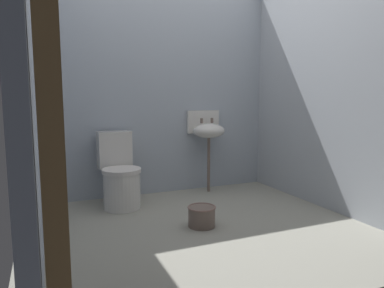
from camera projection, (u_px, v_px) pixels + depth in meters
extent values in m
cube|color=gray|center=(205.00, 228.00, 3.18)|extent=(3.11, 2.79, 0.08)
cube|color=#A0AAB7|center=(161.00, 91.00, 4.16)|extent=(3.11, 0.10, 2.44)
cube|color=#9CA8BA|center=(28.00, 87.00, 2.57)|extent=(0.10, 2.59, 2.44)
cube|color=#A2A8B1|center=(322.00, 90.00, 3.65)|extent=(0.10, 2.59, 2.44)
cube|color=olive|center=(48.00, 79.00, 1.57)|extent=(0.11, 0.11, 2.44)
cylinder|color=silver|center=(122.00, 190.00, 3.61)|extent=(0.40, 0.40, 0.38)
cylinder|color=silver|center=(122.00, 170.00, 3.59)|extent=(0.42, 0.42, 0.04)
cube|color=silver|center=(114.00, 149.00, 3.83)|extent=(0.37, 0.20, 0.40)
cylinder|color=#6C5B51|center=(209.00, 165.00, 4.25)|extent=(0.04, 0.04, 0.66)
ellipsoid|color=silver|center=(209.00, 131.00, 4.20)|extent=(0.40, 0.32, 0.18)
cube|color=silver|center=(203.00, 122.00, 4.34)|extent=(0.42, 0.04, 0.28)
cylinder|color=#6C5B51|center=(202.00, 121.00, 4.21)|extent=(0.04, 0.04, 0.06)
cylinder|color=#6C5B51|center=(212.00, 120.00, 4.27)|extent=(0.04, 0.04, 0.06)
cylinder|color=#6C5B51|center=(202.00, 217.00, 3.11)|extent=(0.24, 0.24, 0.18)
torus|color=brown|center=(202.00, 207.00, 3.10)|extent=(0.26, 0.26, 0.02)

